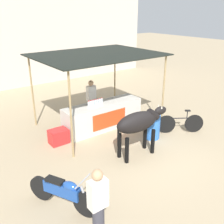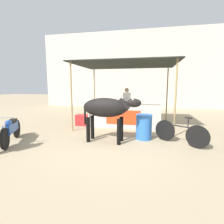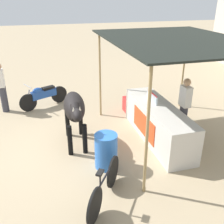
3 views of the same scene
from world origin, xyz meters
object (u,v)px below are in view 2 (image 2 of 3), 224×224
at_px(cooler_box, 83,120).
at_px(bicycle_leaning, 180,133).
at_px(vendor_behind_counter, 127,105).
at_px(water_barrel, 144,127).
at_px(stall_counter, 124,116).
at_px(cow, 107,109).
at_px(motorcycle_parked, 11,129).

distance_m(cooler_box, bicycle_leaning, 4.24).
relative_size(vendor_behind_counter, water_barrel, 2.01).
height_order(stall_counter, cow, cow).
bearing_deg(vendor_behind_counter, motorcycle_parked, -130.47).
distance_m(cooler_box, water_barrel, 3.14).
bearing_deg(cooler_box, vendor_behind_counter, 24.72).
distance_m(water_barrel, cow, 1.38).
distance_m(stall_counter, motorcycle_parked, 4.24).
bearing_deg(water_barrel, vendor_behind_counter, 109.83).
bearing_deg(stall_counter, vendor_behind_counter, 89.78).
bearing_deg(bicycle_leaning, water_barrel, 164.10).
distance_m(stall_counter, vendor_behind_counter, 0.84).
bearing_deg(vendor_behind_counter, bicycle_leaning, -54.30).
relative_size(stall_counter, vendor_behind_counter, 1.82).
bearing_deg(vendor_behind_counter, cooler_box, -155.28).
distance_m(vendor_behind_counter, water_barrel, 2.60).
relative_size(stall_counter, cooler_box, 5.00).
height_order(cooler_box, cow, cow).
bearing_deg(cow, stall_counter, 83.43).
bearing_deg(motorcycle_parked, water_barrel, 17.21).
distance_m(stall_counter, cooler_box, 1.86).
bearing_deg(stall_counter, bicycle_leaning, -45.15).
bearing_deg(cooler_box, stall_counter, 3.02).
xyz_separation_m(cooler_box, water_barrel, (2.72, -1.56, 0.17)).
distance_m(cooler_box, motorcycle_parked, 3.07).
bearing_deg(cooler_box, cow, -52.57).
bearing_deg(bicycle_leaning, cow, -174.55).
distance_m(vendor_behind_counter, bicycle_leaning, 3.39).
height_order(cooler_box, bicycle_leaning, bicycle_leaning).
bearing_deg(stall_counter, motorcycle_parked, -137.06).
relative_size(vendor_behind_counter, cow, 0.90).
bearing_deg(bicycle_leaning, stall_counter, 134.85).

